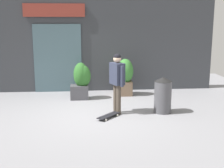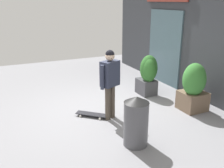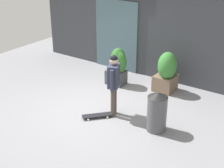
# 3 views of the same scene
# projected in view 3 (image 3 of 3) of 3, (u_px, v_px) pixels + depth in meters

# --- Properties ---
(ground_plane) EXTENTS (12.00, 12.00, 0.00)m
(ground_plane) POSITION_uv_depth(u_px,v_px,m) (96.00, 109.00, 9.05)
(ground_plane) COLOR gray
(building_facade) EXTENTS (8.79, 0.31, 3.27)m
(building_facade) POSITION_uv_depth(u_px,v_px,m) (150.00, 28.00, 10.63)
(building_facade) COLOR #383A3F
(building_facade) RESTS_ON ground_plane
(skateboarder) EXTENTS (0.41, 0.56, 1.66)m
(skateboarder) POSITION_uv_depth(u_px,v_px,m) (114.00, 79.00, 8.34)
(skateboarder) COLOR #4C4238
(skateboarder) RESTS_ON ground_plane
(skateboard) EXTENTS (0.67, 0.72, 0.08)m
(skateboard) POSITION_uv_depth(u_px,v_px,m) (97.00, 115.00, 8.59)
(skateboard) COLOR black
(skateboard) RESTS_ON ground_plane
(planter_box_left) EXTENTS (0.64, 0.68, 1.26)m
(planter_box_left) POSITION_uv_depth(u_px,v_px,m) (166.00, 72.00, 9.86)
(planter_box_left) COLOR brown
(planter_box_left) RESTS_ON ground_plane
(planter_box_right) EXTENTS (0.66, 0.53, 1.20)m
(planter_box_right) POSITION_uv_depth(u_px,v_px,m) (118.00, 65.00, 10.28)
(planter_box_right) COLOR #47474C
(planter_box_right) RESTS_ON ground_plane
(trash_bin) EXTENTS (0.49, 0.49, 1.01)m
(trash_bin) POSITION_uv_depth(u_px,v_px,m) (157.00, 111.00, 7.86)
(trash_bin) COLOR #4C4C51
(trash_bin) RESTS_ON ground_plane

